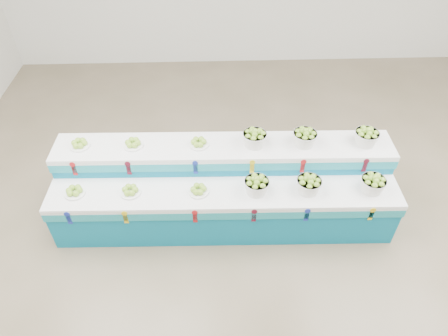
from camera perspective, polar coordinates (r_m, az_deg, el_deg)
The scene contains 14 objects.
ground at distance 5.40m, azimuth 8.70°, elevation -10.58°, with size 10.00×10.00×0.00m, color brown.
display_stand at distance 5.30m, azimuth -0.00°, elevation -2.87°, with size 4.37×1.12×1.02m, color #0A7096, non-canonical shape.
plate_lower_left at distance 5.22m, azimuth -20.38°, elevation -3.04°, with size 0.26×0.26×0.10m, color white.
plate_lower_mid at distance 5.04m, azimuth -13.12°, elevation -3.06°, with size 0.26×0.26×0.10m, color white.
plate_lower_right at distance 4.93m, azimuth -3.63°, elevation -3.02°, with size 0.26×0.26×0.10m, color white.
basket_lower_left at distance 4.90m, azimuth 4.62°, elevation -2.41°, with size 0.30×0.30×0.22m, color silver, non-canonical shape.
basket_lower_mid at distance 5.00m, azimuth 11.88°, elevation -2.28°, with size 0.30×0.30×0.22m, color silver, non-canonical shape.
basket_lower_right at distance 5.22m, azimuth 20.28°, elevation -2.08°, with size 0.30×0.30×0.22m, color silver, non-canonical shape.
plate_upper_left at distance 5.41m, azimuth -19.75°, elevation 3.28°, with size 0.26×0.26×0.10m, color white.
plate_upper_mid at distance 5.23m, azimuth -12.73°, elevation 3.48°, with size 0.26×0.26×0.10m, color white.
plate_upper_right at distance 5.13m, azimuth -3.60°, elevation 3.66°, with size 0.26×0.26×0.10m, color white.
basket_upper_left at distance 5.10m, azimuth 4.34°, elevation 4.28°, with size 0.30×0.30×0.22m, color silver, non-canonical shape.
basket_upper_mid at distance 5.20m, azimuth 11.33°, elevation 4.28°, with size 0.30×0.30×0.22m, color silver, non-canonical shape.
basket_upper_right at distance 5.41m, azimuth 19.47°, elevation 4.21°, with size 0.30×0.30×0.22m, color silver, non-canonical shape.
Camera 1 is at (-0.92, -3.17, 4.28)m, focal length 32.39 mm.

